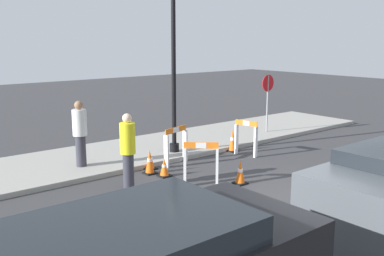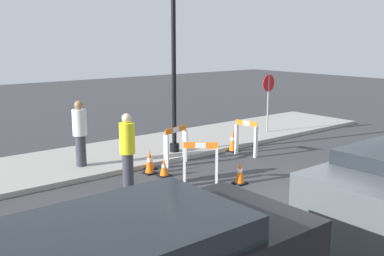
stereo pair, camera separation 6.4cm
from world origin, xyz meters
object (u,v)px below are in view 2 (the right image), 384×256
Objects in this scene: stop_sign at (268,94)px; person_pedestrian at (80,131)px; streetlamp_post at (174,35)px; person_worker at (127,149)px.

person_pedestrian is at bearing -2.15° from stop_sign.
streetlamp_post reaches higher than person_worker.
streetlamp_post is 4.82m from stop_sign.
streetlamp_post is at bearing 26.23° from person_worker.
stop_sign is (4.36, 0.21, -2.05)m from streetlamp_post.
person_worker is (-7.03, -1.99, -0.55)m from stop_sign.
streetlamp_post is 2.99× the size of person_worker.
streetlamp_post reaches higher than person_pedestrian.
person_pedestrian is (-2.85, 0.31, -2.50)m from streetlamp_post.
person_pedestrian is (-0.19, 2.09, 0.10)m from person_worker.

